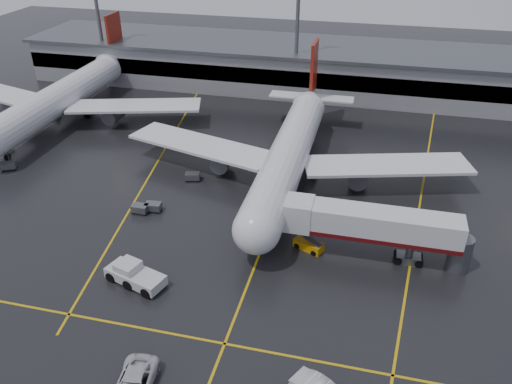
# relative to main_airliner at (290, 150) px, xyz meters

# --- Properties ---
(ground) EXTENTS (220.00, 220.00, 0.00)m
(ground) POSITION_rel_main_airliner_xyz_m (0.00, -9.70, -4.21)
(ground) COLOR black
(ground) RESTS_ON ground
(apron_line_centre) EXTENTS (0.25, 90.00, 0.02)m
(apron_line_centre) POSITION_rel_main_airliner_xyz_m (0.00, -9.70, -4.20)
(apron_line_centre) COLOR gold
(apron_line_centre) RESTS_ON ground
(apron_line_stop) EXTENTS (60.00, 0.25, 0.02)m
(apron_line_stop) POSITION_rel_main_airliner_xyz_m (0.00, -31.70, -4.20)
(apron_line_stop) COLOR gold
(apron_line_stop) RESTS_ON ground
(apron_line_left) EXTENTS (9.99, 69.35, 0.02)m
(apron_line_left) POSITION_rel_main_airliner_xyz_m (-20.00, 0.30, -4.20)
(apron_line_left) COLOR gold
(apron_line_left) RESTS_ON ground
(apron_line_right) EXTENTS (7.57, 69.64, 0.02)m
(apron_line_right) POSITION_rel_main_airliner_xyz_m (18.00, 0.30, -4.20)
(apron_line_right) COLOR gold
(apron_line_right) RESTS_ON ground
(terminal) EXTENTS (122.00, 19.00, 8.60)m
(terminal) POSITION_rel_main_airliner_xyz_m (0.00, 38.23, 0.11)
(terminal) COLOR gray
(terminal) RESTS_ON ground
(light_mast_left) EXTENTS (3.00, 1.20, 25.45)m
(light_mast_left) POSITION_rel_main_airliner_xyz_m (-45.00, 32.30, 10.27)
(light_mast_left) COLOR #595B60
(light_mast_left) RESTS_ON ground
(light_mast_mid) EXTENTS (3.00, 1.20, 25.45)m
(light_mast_mid) POSITION_rel_main_airliner_xyz_m (-5.00, 32.30, 10.27)
(light_mast_mid) COLOR #595B60
(light_mast_mid) RESTS_ON ground
(main_airliner) EXTENTS (48.80, 45.60, 14.10)m
(main_airliner) POSITION_rel_main_airliner_xyz_m (0.00, 0.00, 0.00)
(main_airliner) COLOR silver
(main_airliner) RESTS_ON ground
(second_airliner) EXTENTS (48.80, 45.60, 14.10)m
(second_airliner) POSITION_rel_main_airliner_xyz_m (-42.00, 12.00, 0.00)
(second_airliner) COLOR silver
(second_airliner) RESTS_ON ground
(jet_bridge) EXTENTS (19.90, 3.40, 6.05)m
(jet_bridge) POSITION_rel_main_airliner_xyz_m (11.87, -15.70, -0.28)
(jet_bridge) COLOR silver
(jet_bridge) RESTS_ON ground
(pushback_tractor) EXTENTS (6.84, 4.35, 2.28)m
(pushback_tractor) POSITION_rel_main_airliner_xyz_m (-11.40, -25.85, -3.30)
(pushback_tractor) COLOR silver
(pushback_tractor) RESTS_ON ground
(belt_loader) EXTENTS (3.61, 2.62, 2.11)m
(belt_loader) POSITION_rel_main_airliner_xyz_m (5.11, -15.97, -3.69)
(belt_loader) COLOR orange
(belt_loader) RESTS_ON ground
(baggage_cart_a) EXTENTS (2.13, 1.51, 1.12)m
(baggage_cart_a) POSITION_rel_main_airliner_xyz_m (-15.08, -12.70, -3.58)
(baggage_cart_a) COLOR #595B60
(baggage_cart_a) RESTS_ON ground
(baggage_cart_b) EXTENTS (2.01, 1.32, 1.12)m
(baggage_cart_b) POSITION_rel_main_airliner_xyz_m (-16.50, -13.48, -3.58)
(baggage_cart_b) COLOR #595B60
(baggage_cart_b) RESTS_ON ground
(baggage_cart_c) EXTENTS (2.26, 1.76, 1.12)m
(baggage_cart_c) POSITION_rel_main_airliner_xyz_m (-12.95, -4.05, -3.58)
(baggage_cart_c) COLOR #595B60
(baggage_cart_c) RESTS_ON ground
(baggage_cart_d) EXTENTS (2.07, 1.41, 1.12)m
(baggage_cart_d) POSITION_rel_main_airliner_xyz_m (-45.30, -0.99, -3.58)
(baggage_cart_d) COLOR #595B60
(baggage_cart_d) RESTS_ON ground
(baggage_cart_e) EXTENTS (2.37, 2.07, 1.12)m
(baggage_cart_e) POSITION_rel_main_airliner_xyz_m (-39.87, -7.28, -3.58)
(baggage_cart_e) COLOR #595B60
(baggage_cart_e) RESTS_ON ground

